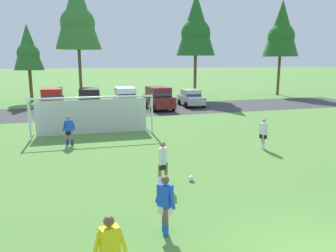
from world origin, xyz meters
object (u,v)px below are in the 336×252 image
object	(u,v)px
player_defender_far	(165,205)
soccer_goal	(93,114)
player_winger_left	(263,134)
parked_car_slot_center_right	(191,98)
parked_car_slot_left	(90,100)
soccer_ball	(191,178)
player_striker_near	(69,130)
parked_car_slot_far_left	(53,100)
player_winger_right	(163,163)
parked_car_slot_center	(159,98)
parked_car_slot_center_left	(125,99)

from	to	relation	value
player_defender_far	soccer_goal	bearing A→B (deg)	93.70
player_winger_left	parked_car_slot_center_right	xyz separation A→B (m)	(2.39, 16.92, 0.05)
parked_car_slot_left	soccer_ball	bearing A→B (deg)	-82.51
soccer_ball	soccer_goal	world-z (taller)	soccer_goal
player_striker_near	parked_car_slot_left	bearing A→B (deg)	80.79
player_striker_near	player_winger_left	world-z (taller)	same
parked_car_slot_far_left	player_defender_far	bearing A→B (deg)	-81.36
player_winger_left	parked_car_slot_far_left	size ratio (longest dim) A/B	0.35
soccer_ball	parked_car_slot_left	world-z (taller)	parked_car_slot_left
player_winger_right	parked_car_slot_center_right	bearing A→B (deg)	66.30
parked_car_slot_left	parked_car_slot_center_right	world-z (taller)	parked_car_slot_left
player_defender_far	parked_car_slot_left	distance (m)	22.75
player_winger_right	parked_car_slot_center	bearing A→B (deg)	75.03
soccer_goal	parked_car_slot_center_left	xyz separation A→B (m)	(3.75, 9.78, -0.18)
player_striker_near	player_winger_left	distance (m)	10.58
player_winger_left	parked_car_slot_center_left	xyz separation A→B (m)	(-4.56, 16.11, 0.29)
parked_car_slot_center_left	parked_car_slot_center	world-z (taller)	same
player_striker_near	player_winger_left	xyz separation A→B (m)	(9.81, -3.95, 0.00)
parked_car_slot_center_left	player_winger_left	bearing A→B (deg)	-74.19
soccer_goal	parked_car_slot_center	distance (m)	11.69
soccer_goal	parked_car_slot_center_left	bearing A→B (deg)	69.01
soccer_goal	player_striker_near	distance (m)	2.85
player_defender_far	parked_car_slot_center_left	xyz separation A→B (m)	(2.90, 22.99, 0.29)
player_defender_far	player_winger_left	bearing A→B (deg)	42.73
player_defender_far	soccer_ball	bearing A→B (deg)	59.09
player_striker_near	parked_car_slot_center	size ratio (longest dim) A/B	0.35
parked_car_slot_left	parked_car_slot_center_right	distance (m)	10.33
player_defender_far	player_winger_right	world-z (taller)	same
parked_car_slot_center_left	parked_car_slot_center_right	bearing A→B (deg)	6.70
player_winger_left	parked_car_slot_center_left	distance (m)	16.74
soccer_ball	soccer_goal	size ratio (longest dim) A/B	0.03
player_defender_far	parked_car_slot_center	size ratio (longest dim) A/B	0.35
parked_car_slot_center	soccer_goal	bearing A→B (deg)	-126.33
player_defender_far	parked_car_slot_left	bearing A→B (deg)	91.06
parked_car_slot_far_left	parked_car_slot_left	xyz separation A→B (m)	(3.23, -1.27, 0.00)
parked_car_slot_far_left	parked_car_slot_center	size ratio (longest dim) A/B	0.99
soccer_goal	player_striker_near	size ratio (longest dim) A/B	4.55
soccer_goal	player_winger_right	distance (m)	9.79
player_winger_left	parked_car_slot_far_left	distance (m)	20.41
soccer_goal	player_defender_far	world-z (taller)	soccer_goal
soccer_ball	player_striker_near	size ratio (longest dim) A/B	0.13
player_striker_near	parked_car_slot_center_right	size ratio (longest dim) A/B	0.38
parked_car_slot_far_left	soccer_ball	bearing A→B (deg)	-74.32
soccer_ball	player_winger_right	xyz separation A→B (m)	(-1.12, 0.09, 0.71)
soccer_ball	soccer_goal	bearing A→B (deg)	106.98
player_defender_far	parked_car_slot_center_right	bearing A→B (deg)	67.53
parked_car_slot_far_left	parked_car_slot_left	bearing A→B (deg)	-21.52
player_striker_near	parked_car_slot_center_left	size ratio (longest dim) A/B	0.35
parked_car_slot_left	parked_car_slot_center	size ratio (longest dim) A/B	1.01
soccer_ball	player_striker_near	distance (m)	8.60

